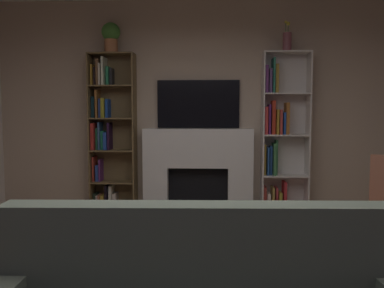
% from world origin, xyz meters
% --- Properties ---
extents(wall_back_accent, '(5.52, 0.06, 2.83)m').
position_xyz_m(wall_back_accent, '(0.00, 2.78, 1.41)').
color(wall_back_accent, '#BAA28E').
rests_on(wall_back_accent, ground_plane).
extents(fireplace, '(1.54, 0.53, 1.14)m').
position_xyz_m(fireplace, '(0.00, 2.63, 0.60)').
color(fireplace, white).
rests_on(fireplace, ground_plane).
extents(tv, '(1.08, 0.06, 0.63)m').
position_xyz_m(tv, '(0.00, 2.72, 1.46)').
color(tv, black).
rests_on(tv, fireplace).
extents(bookshelf_left, '(0.60, 0.27, 2.12)m').
position_xyz_m(bookshelf_left, '(-1.19, 2.65, 1.04)').
color(bookshelf_left, brown).
rests_on(bookshelf_left, ground_plane).
extents(bookshelf_right, '(0.60, 0.27, 2.12)m').
position_xyz_m(bookshelf_right, '(1.06, 2.64, 1.01)').
color(bookshelf_right, silver).
rests_on(bookshelf_right, ground_plane).
extents(potted_plant, '(0.24, 0.24, 0.39)m').
position_xyz_m(potted_plant, '(-1.13, 2.60, 2.34)').
color(potted_plant, '#AC6943').
rests_on(potted_plant, bookshelf_left).
extents(vase_with_flowers, '(0.11, 0.11, 0.39)m').
position_xyz_m(vase_with_flowers, '(1.13, 2.60, 2.25)').
color(vase_with_flowers, brown).
rests_on(vase_with_flowers, bookshelf_right).
extents(coffee_table, '(0.75, 0.45, 0.42)m').
position_xyz_m(coffee_table, '(0.15, -0.27, 0.36)').
color(coffee_table, brown).
rests_on(coffee_table, ground_plane).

